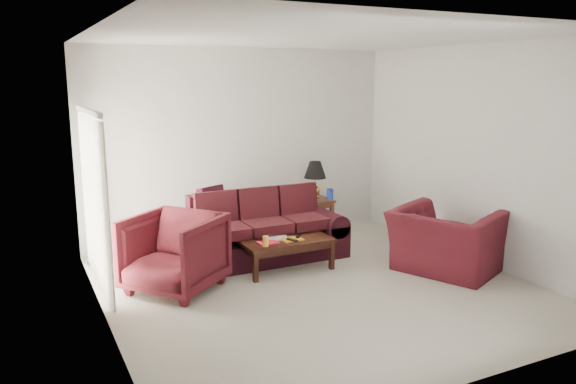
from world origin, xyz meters
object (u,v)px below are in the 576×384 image
object	(u,v)px
floor_lamp	(93,204)
coffee_table	(286,254)
sofa	(264,227)
armchair_left	(174,253)
end_table	(313,217)
armchair_right	(446,241)

from	to	relation	value
floor_lamp	coffee_table	xyz separation A→B (m)	(2.25, -1.43, -0.63)
sofa	coffee_table	size ratio (longest dim) A/B	1.89
sofa	armchair_left	size ratio (longest dim) A/B	2.22
sofa	armchair_left	distance (m)	1.57
armchair_left	coffee_table	distance (m)	1.56
end_table	armchair_right	distance (m)	2.49
sofa	armchair_right	xyz separation A→B (m)	(1.96, -1.53, -0.05)
floor_lamp	coffee_table	world-z (taller)	floor_lamp
sofa	end_table	world-z (taller)	sofa
end_table	floor_lamp	size ratio (longest dim) A/B	0.36
floor_lamp	armchair_left	xyz separation A→B (m)	(0.71, -1.50, -0.37)
coffee_table	armchair_left	bearing A→B (deg)	178.07
armchair_left	armchair_right	bearing A→B (deg)	35.40
coffee_table	sofa	bearing A→B (deg)	95.31
floor_lamp	sofa	bearing A→B (deg)	-22.67
sofa	floor_lamp	world-z (taller)	floor_lamp
sofa	armchair_left	world-z (taller)	armchair_left
floor_lamp	armchair_right	xyz separation A→B (m)	(4.12, -2.43, -0.42)
sofa	coffee_table	world-z (taller)	sofa
end_table	coffee_table	distance (m)	1.81
end_table	armchair_left	world-z (taller)	armchair_left
sofa	floor_lamp	size ratio (longest dim) A/B	1.37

